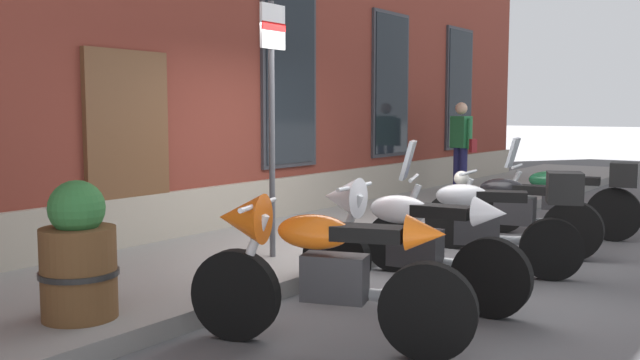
% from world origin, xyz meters
% --- Properties ---
extents(ground_plane, '(140.00, 140.00, 0.00)m').
position_xyz_m(ground_plane, '(0.00, 0.00, 0.00)').
color(ground_plane, '#4C4C4F').
extents(sidewalk, '(26.18, 2.43, 0.15)m').
position_xyz_m(sidewalk, '(0.00, 1.21, 0.08)').
color(sidewalk, slate).
rests_on(sidewalk, ground_plane).
extents(motorcycle_orange_sport, '(0.83, 1.97, 1.07)m').
position_xyz_m(motorcycle_orange_sport, '(-2.58, -0.97, 0.58)').
color(motorcycle_orange_sport, black).
rests_on(motorcycle_orange_sport, ground_plane).
extents(motorcycle_white_sport, '(0.62, 2.05, 1.06)m').
position_xyz_m(motorcycle_white_sport, '(-1.27, -0.91, 0.58)').
color(motorcycle_white_sport, black).
rests_on(motorcycle_white_sport, ground_plane).
extents(motorcycle_silver_touring, '(1.05, 2.03, 1.35)m').
position_xyz_m(motorcycle_silver_touring, '(0.09, -1.10, 0.56)').
color(motorcycle_silver_touring, black).
rests_on(motorcycle_silver_touring, ground_plane).
extents(motorcycle_black_naked, '(0.62, 2.03, 0.94)m').
position_xyz_m(motorcycle_black_naked, '(1.30, -0.90, 0.48)').
color(motorcycle_black_naked, black).
rests_on(motorcycle_black_naked, ground_plane).
extents(motorcycle_green_touring, '(0.72, 2.06, 1.29)m').
position_xyz_m(motorcycle_green_touring, '(2.75, -1.12, 0.54)').
color(motorcycle_green_touring, black).
rests_on(motorcycle_green_touring, ground_plane).
extents(pedestrian_striped_shirt, '(0.38, 0.63, 1.64)m').
position_xyz_m(pedestrian_striped_shirt, '(5.47, 1.56, 1.08)').
color(pedestrian_striped_shirt, '#1E1E4C').
rests_on(pedestrian_striped_shirt, sidewalk).
extents(parking_sign, '(0.36, 0.07, 2.57)m').
position_xyz_m(parking_sign, '(-0.97, 0.74, 1.81)').
color(parking_sign, '#4C4C51').
rests_on(parking_sign, sidewalk).
extents(barrel_planter, '(0.56, 0.56, 1.00)m').
position_xyz_m(barrel_planter, '(-3.41, 0.54, 0.60)').
color(barrel_planter, brown).
rests_on(barrel_planter, sidewalk).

